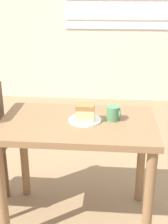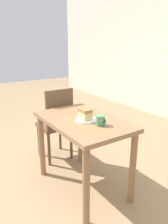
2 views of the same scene
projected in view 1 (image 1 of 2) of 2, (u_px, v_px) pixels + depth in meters
name	position (u px, v px, depth m)	size (l,w,h in m)	color
dining_table_near	(78.00, 140.00, 1.99)	(0.98, 0.61, 0.75)	olive
plate	(85.00, 120.00, 1.95)	(0.20, 0.20, 0.01)	white
cake_slice	(85.00, 112.00, 1.92)	(0.11, 0.09, 0.10)	#E0C67F
coffee_mug	(113.00, 113.00, 1.95)	(0.09, 0.08, 0.09)	#4C8456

